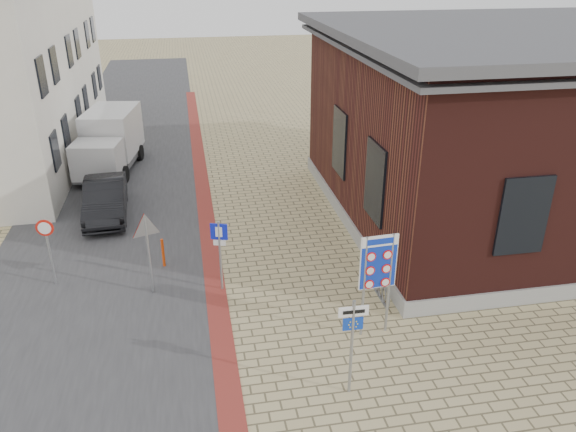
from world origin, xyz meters
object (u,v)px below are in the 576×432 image
object	(u,v)px
essen_sign	(352,333)
bollard	(163,253)
border_sign	(378,264)
box_truck	(109,141)
parking_sign	(220,245)
sedan	(105,199)

from	to	relation	value
essen_sign	bollard	size ratio (longest dim) A/B	2.52
border_sign	essen_sign	size ratio (longest dim) A/B	1.17
box_truck	border_sign	world-z (taller)	border_sign
parking_sign	bollard	size ratio (longest dim) A/B	2.30
border_sign	essen_sign	distance (m)	2.39
essen_sign	bollard	bearing A→B (deg)	123.64
essen_sign	parking_sign	distance (m)	5.42
sedan	essen_sign	xyz separation A→B (m)	(6.37, -10.82, 0.92)
sedan	box_truck	xyz separation A→B (m)	(-0.27, 5.16, 0.67)
bollard	box_truck	bearing A→B (deg)	104.46
parking_sign	bollard	bearing A→B (deg)	152.75
box_truck	sedan	bearing A→B (deg)	-77.37
border_sign	parking_sign	xyz separation A→B (m)	(-3.72, 2.81, -0.56)
essen_sign	box_truck	bearing A→B (deg)	113.37
sedan	essen_sign	bearing A→B (deg)	-62.86
sedan	bollard	world-z (taller)	sedan
box_truck	parking_sign	bearing A→B (deg)	-60.03
sedan	essen_sign	world-z (taller)	essen_sign
bollard	border_sign	bearing A→B (deg)	-39.68
box_truck	border_sign	distance (m)	16.06
border_sign	box_truck	bearing A→B (deg)	115.52
essen_sign	bollard	distance (m)	7.82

